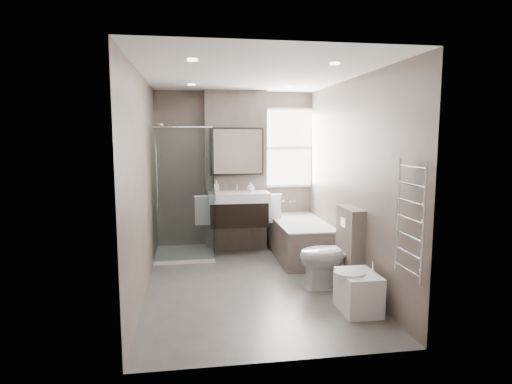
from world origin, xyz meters
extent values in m
cube|color=#54514E|center=(0.00, 0.00, -0.03)|extent=(2.65, 3.85, 0.05)
cube|color=silver|center=(0.00, 0.00, 2.62)|extent=(2.65, 3.85, 0.05)
cube|color=#6A5B52|center=(0.00, 1.92, 1.30)|extent=(2.65, 0.05, 2.60)
cube|color=#6A5B52|center=(0.00, -1.92, 1.30)|extent=(2.65, 0.05, 2.60)
cube|color=#6A5B52|center=(-1.32, 0.00, 1.30)|extent=(0.05, 3.85, 2.60)
cube|color=#6A5B52|center=(1.32, 0.00, 1.30)|extent=(0.05, 3.85, 2.60)
cube|color=#64574F|center=(0.00, 1.77, 1.30)|extent=(1.00, 0.25, 2.60)
cube|color=black|center=(0.00, 1.42, 0.66)|extent=(0.90, 0.45, 0.38)
cube|color=white|center=(0.00, 1.42, 0.92)|extent=(0.95, 0.47, 0.15)
cylinder|color=silver|center=(0.00, 1.59, 1.06)|extent=(0.03, 0.03, 0.12)
cylinder|color=silver|center=(0.00, 1.53, 1.11)|extent=(0.02, 0.12, 0.02)
cube|color=black|center=(0.00, 1.62, 1.63)|extent=(0.86, 0.06, 0.76)
cube|color=white|center=(0.00, 1.58, 1.63)|extent=(0.80, 0.02, 0.70)
cube|color=silver|center=(-0.56, 1.40, 0.72)|extent=(0.24, 0.06, 0.44)
cube|color=silver|center=(0.56, 1.40, 0.72)|extent=(0.24, 0.06, 0.44)
cube|color=white|center=(-0.85, 1.45, 0.03)|extent=(0.90, 0.90, 0.06)
cube|color=white|center=(-0.85, 1.01, 1.03)|extent=(0.88, 0.01, 1.94)
cube|color=white|center=(-0.41, 1.45, 1.03)|extent=(0.01, 0.88, 1.94)
cylinder|color=silver|center=(-1.25, 1.45, 1.25)|extent=(0.02, 0.02, 1.00)
cube|color=#64574F|center=(0.93, 1.10, 0.28)|extent=(0.75, 1.60, 0.55)
cube|color=white|center=(0.93, 1.10, 0.56)|extent=(0.75, 1.60, 0.03)
cube|color=white|center=(0.93, 1.10, 0.49)|extent=(0.61, 1.42, 0.12)
cube|color=white|center=(0.90, 1.88, 1.67)|extent=(0.98, 0.04, 1.33)
cube|color=white|center=(0.90, 1.85, 1.67)|extent=(0.90, 0.01, 1.25)
cube|color=white|center=(0.90, 1.85, 1.68)|extent=(0.90, 0.01, 0.05)
imported|color=white|center=(0.97, -0.26, 0.41)|extent=(0.82, 0.48, 0.82)
cube|color=#64574F|center=(1.21, -0.25, 0.50)|extent=(0.18, 0.55, 1.00)
cube|color=silver|center=(1.11, -0.25, 0.82)|extent=(0.01, 0.16, 0.11)
cube|color=white|center=(1.02, -1.01, 0.21)|extent=(0.38, 0.53, 0.42)
cylinder|color=white|center=(0.91, -1.01, 0.42)|extent=(0.32, 0.32, 0.05)
cylinder|color=silver|center=(1.18, -1.01, 0.50)|extent=(0.02, 0.02, 0.10)
cylinder|color=silver|center=(1.25, -1.83, 1.12)|extent=(0.03, 0.03, 1.10)
cylinder|color=silver|center=(1.25, -1.37, 1.12)|extent=(0.03, 0.03, 1.10)
cube|color=silver|center=(1.25, -1.60, 1.12)|extent=(0.02, 0.46, 1.00)
imported|color=white|center=(-0.34, 1.46, 1.09)|extent=(0.08, 0.09, 0.19)
imported|color=white|center=(0.21, 1.51, 1.07)|extent=(0.12, 0.12, 0.15)
camera|label=1|loc=(-0.74, -5.20, 1.88)|focal=30.00mm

